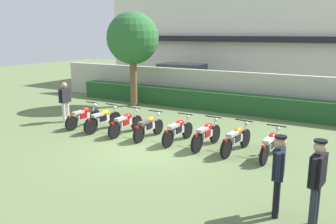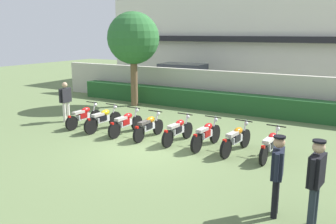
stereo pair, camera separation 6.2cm
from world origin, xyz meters
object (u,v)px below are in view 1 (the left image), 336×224
Objects in this scene: motorcycle_in_row_4 at (178,130)px; officer_0 at (279,169)px; motorcycle_in_row_3 at (148,127)px; motorcycle_in_row_5 at (206,134)px; officer_1 at (317,176)px; parked_car at (184,79)px; motorcycle_in_row_6 at (236,139)px; motorcycle_in_row_7 at (271,145)px; tree_near_inspector at (133,39)px; motorcycle_in_row_2 at (126,123)px; motorcycle_in_row_0 at (83,116)px; inspector_person at (65,98)px; motorcycle_in_row_1 at (103,119)px.

officer_0 reaches higher than motorcycle_in_row_4.
motorcycle_in_row_3 is 2.23m from motorcycle_in_row_5.
officer_1 reaches higher than motorcycle_in_row_5.
motorcycle_in_row_5 is at bearing -35.11° from officer_1.
officer_1 is (9.30, -12.24, 0.13)m from parked_car.
motorcycle_in_row_6 is (3.24, 0.11, 0.01)m from motorcycle_in_row_3.
tree_near_inspector is at bearing 64.24° from motorcycle_in_row_7.
motorcycle_in_row_2 is 1.02m from motorcycle_in_row_3.
motorcycle_in_row_0 is 6.40m from motorcycle_in_row_6.
tree_near_inspector is at bearing 52.39° from motorcycle_in_row_4.
motorcycle_in_row_5 is 1.12× the size of inspector_person.
parked_car is 2.40× the size of motorcycle_in_row_5.
motorcycle_in_row_7 reaches higher than motorcycle_in_row_3.
officer_0 is (6.35, -3.27, 0.59)m from motorcycle_in_row_2.
officer_0 is (5.32, -3.27, 0.59)m from motorcycle_in_row_3.
inspector_person is at bearing 92.19° from motorcycle_in_row_5.
tree_near_inspector is at bearing -101.45° from parked_car.
officer_0 is at bearing -160.97° from motorcycle_in_row_7.
motorcycle_in_row_3 is at bearing 96.04° from motorcycle_in_row_5.
parked_car is 5.04m from tree_near_inspector.
inspector_person reaches higher than motorcycle_in_row_5.
motorcycle_in_row_3 is at bearing -3.76° from inspector_person.
tree_near_inspector is at bearing 26.28° from motorcycle_in_row_1.
motorcycle_in_row_2 is at bearing -84.37° from motorcycle_in_row_1.
motorcycle_in_row_6 is at bearing -86.11° from motorcycle_in_row_2.
officer_1 is at bearing -117.26° from motorcycle_in_row_3.
motorcycle_in_row_7 is (6.44, 0.10, -0.01)m from motorcycle_in_row_1.
motorcycle_in_row_4 is at bearing -28.30° from officer_1.
parked_car is at bearing 2.44° from motorcycle_in_row_0.
motorcycle_in_row_4 is (4.31, 0.06, 0.00)m from motorcycle_in_row_0.
parked_car is 2.40× the size of motorcycle_in_row_0.
officer_0 is (4.17, -3.35, 0.59)m from motorcycle_in_row_4.
motorcycle_in_row_1 is at bearing -7.49° from inspector_person.
motorcycle_in_row_3 is 4.34m from motorcycle_in_row_7.
inspector_person is 10.36m from officer_0.
motorcycle_in_row_6 reaches higher than motorcycle_in_row_2.
parked_car is 2.56× the size of motorcycle_in_row_3.
officer_1 is (4.91, -3.42, 0.62)m from motorcycle_in_row_4.
tree_near_inspector is at bearing 11.40° from motorcycle_in_row_0.
parked_car is at bearing 81.05° from tree_near_inspector.
inspector_person is 0.98× the size of officer_0.
parked_car reaches higher than officer_1.
parked_car is 8.99m from motorcycle_in_row_1.
motorcycle_in_row_0 is (0.75, -4.54, -2.99)m from tree_near_inspector.
motorcycle_in_row_5 is at bearing -1.82° from inspector_person.
motorcycle_in_row_7 is 3.55m from officer_0.
motorcycle_in_row_5 is at bearing -56.32° from officer_0.
officer_1 is (7.09, -3.35, 0.62)m from motorcycle_in_row_2.
motorcycle_in_row_2 reaches higher than motorcycle_in_row_3.
motorcycle_in_row_2 is 4.27m from motorcycle_in_row_6.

